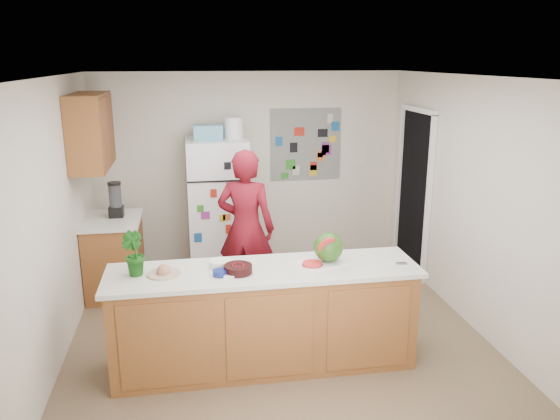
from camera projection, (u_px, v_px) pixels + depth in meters
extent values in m
cube|color=brown|center=(278.00, 336.00, 5.42)|extent=(4.00, 4.50, 0.02)
cube|color=beige|center=(250.00, 168.00, 7.23)|extent=(4.00, 0.02, 2.50)
cube|color=beige|center=(51.00, 225.00, 4.76)|extent=(0.02, 4.50, 2.50)
cube|color=beige|center=(477.00, 205.00, 5.41)|extent=(0.02, 4.50, 2.50)
cube|color=white|center=(277.00, 76.00, 4.75)|extent=(4.00, 4.50, 0.02)
cube|color=black|center=(415.00, 193.00, 6.84)|extent=(0.03, 0.85, 2.04)
cube|color=brown|center=(264.00, 320.00, 4.79)|extent=(2.60, 0.62, 0.88)
cube|color=silver|center=(264.00, 271.00, 4.67)|extent=(2.68, 0.70, 0.04)
cube|color=brown|center=(115.00, 258.00, 6.31)|extent=(0.60, 0.80, 0.86)
cube|color=silver|center=(112.00, 220.00, 6.19)|extent=(0.64, 0.84, 0.04)
cube|color=brown|center=(91.00, 131.00, 5.85)|extent=(0.35, 1.00, 0.80)
cube|color=silver|center=(218.00, 206.00, 6.90)|extent=(0.75, 0.70, 1.70)
cube|color=#5999B2|center=(208.00, 132.00, 6.64)|extent=(0.35, 0.28, 0.18)
cube|color=slate|center=(306.00, 144.00, 7.25)|extent=(0.95, 0.01, 0.95)
imported|color=maroon|center=(246.00, 228.00, 5.93)|extent=(0.74, 0.62, 1.74)
cylinder|color=black|center=(115.00, 201.00, 6.22)|extent=(0.14, 0.14, 0.38)
cube|color=white|center=(322.00, 263.00, 4.78)|extent=(0.47, 0.41, 0.01)
sphere|color=#2F621A|center=(328.00, 247.00, 4.77)|extent=(0.26, 0.26, 0.26)
cylinder|color=#E51D45|center=(312.00, 264.00, 4.71)|extent=(0.17, 0.17, 0.02)
cylinder|color=black|center=(238.00, 269.00, 4.56)|extent=(0.31, 0.31, 0.07)
cylinder|color=silver|center=(220.00, 264.00, 4.69)|extent=(0.20, 0.20, 0.06)
cylinder|color=navy|center=(220.00, 273.00, 4.51)|extent=(0.13, 0.13, 0.05)
cylinder|color=#BEB296|center=(164.00, 274.00, 4.53)|extent=(0.30, 0.30, 0.02)
cube|color=white|center=(233.00, 274.00, 4.52)|extent=(0.16, 0.15, 0.02)
cube|color=gray|center=(401.00, 263.00, 4.77)|extent=(0.10, 0.05, 0.01)
imported|color=#0C3B10|center=(133.00, 254.00, 4.49)|extent=(0.26, 0.26, 0.37)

